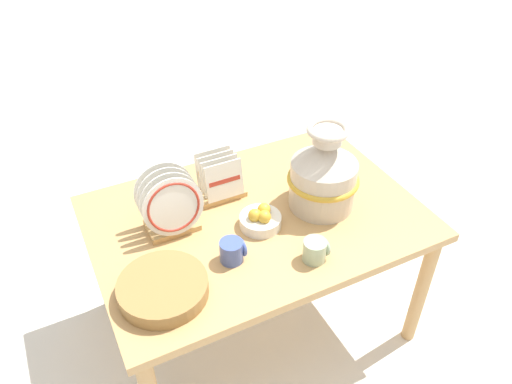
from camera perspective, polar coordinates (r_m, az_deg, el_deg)
ground_plane at (r=2.35m, az=0.00°, el=-14.36°), size 14.00×14.00×0.00m
display_table at (r=1.94m, az=0.00°, el=-4.21°), size 1.23×0.85×0.63m
ceramic_vase at (r=1.87m, az=7.74°, el=2.16°), size 0.27×0.27×0.34m
dish_rack_round_plates at (r=1.79m, az=-9.76°, el=-1.63°), size 0.22×0.15×0.24m
dish_rack_square_plates at (r=1.96m, az=-4.20°, el=1.18°), size 0.18×0.14×0.18m
wicker_charger_stack at (r=1.63m, az=-10.58°, el=-10.75°), size 0.29×0.29×0.05m
mug_cobalt_glaze at (r=1.70m, az=-2.70°, el=-6.73°), size 0.09×0.08×0.08m
mug_sage_glaze at (r=1.71m, az=6.82°, el=-6.61°), size 0.09×0.08×0.08m
fruit_bowl at (r=1.83m, az=0.53°, el=-3.12°), size 0.15×0.15×0.08m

